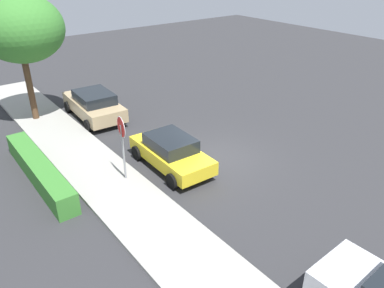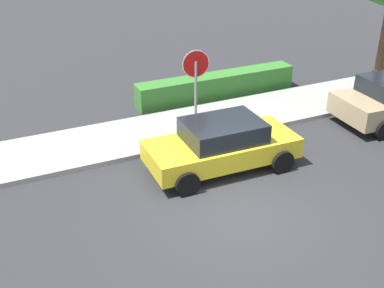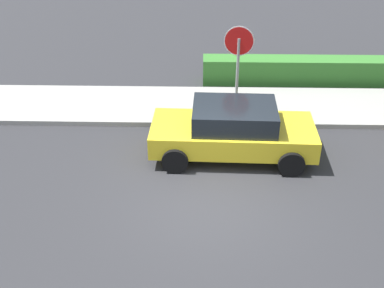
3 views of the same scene
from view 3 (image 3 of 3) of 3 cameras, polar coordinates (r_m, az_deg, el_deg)
ground_plane at (r=10.77m, az=2.04°, el=-6.77°), size 60.00×60.00×0.00m
sidewalk_curb at (r=14.72m, az=1.91°, el=4.55°), size 32.00×2.51×0.14m
stop_sign at (r=13.43m, az=5.50°, el=10.31°), size 0.82×0.13×2.74m
parked_car_yellow at (r=12.05m, az=4.89°, el=1.64°), size 4.12×2.03×1.39m
front_yard_hedge at (r=16.68m, az=12.09°, el=8.49°), size 6.16×0.78×0.87m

